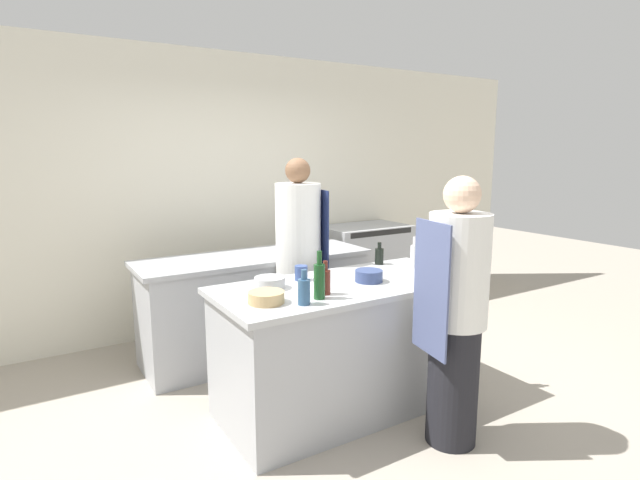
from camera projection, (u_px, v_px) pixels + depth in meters
The scene contains 17 objects.
ground_plane at pixel (345, 405), 3.63m from camera, with size 16.00×16.00×0.00m, color #A89E8E.
wall_back at pixel (230, 192), 5.17m from camera, with size 8.00×0.06×2.80m.
prep_counter at pixel (346, 345), 3.55m from camera, with size 1.84×0.84×0.92m.
pass_counter at pixel (256, 305), 4.48m from camera, with size 2.06×0.70×0.92m.
oven_range at pixel (364, 268), 5.78m from camera, with size 0.99×0.63×0.98m.
chef_at_prep_near at pixel (456, 314), 3.04m from camera, with size 0.41×0.39×1.68m.
chef_at_stove at pixel (299, 266), 4.10m from camera, with size 0.40×0.39×1.77m.
bottle_olive_oil at pixel (454, 257), 3.72m from camera, with size 0.06×0.06×0.31m.
bottle_vinegar at pixel (325, 281), 3.18m from camera, with size 0.07×0.07×0.22m.
bottle_wine at pixel (379, 256), 4.03m from camera, with size 0.07×0.07×0.18m.
bottle_cooking_oil at pixel (319, 280), 3.08m from camera, with size 0.07×0.07×0.30m.
bottle_sauce at pixel (414, 256), 3.89m from camera, with size 0.06×0.06×0.25m.
bottle_water at pixel (304, 291), 2.97m from camera, with size 0.07×0.07×0.21m.
bowl_mixing_large at pixel (369, 276), 3.50m from camera, with size 0.19×0.19×0.08m.
bowl_prep_small at pixel (266, 297), 3.01m from camera, with size 0.22×0.22×0.07m.
bowl_ceramic_blue at pixel (270, 283), 3.33m from camera, with size 0.21×0.21×0.08m.
cup at pixel (301, 273), 3.54m from camera, with size 0.09×0.09×0.10m.
Camera 1 is at (-1.92, -2.77, 1.82)m, focal length 28.00 mm.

